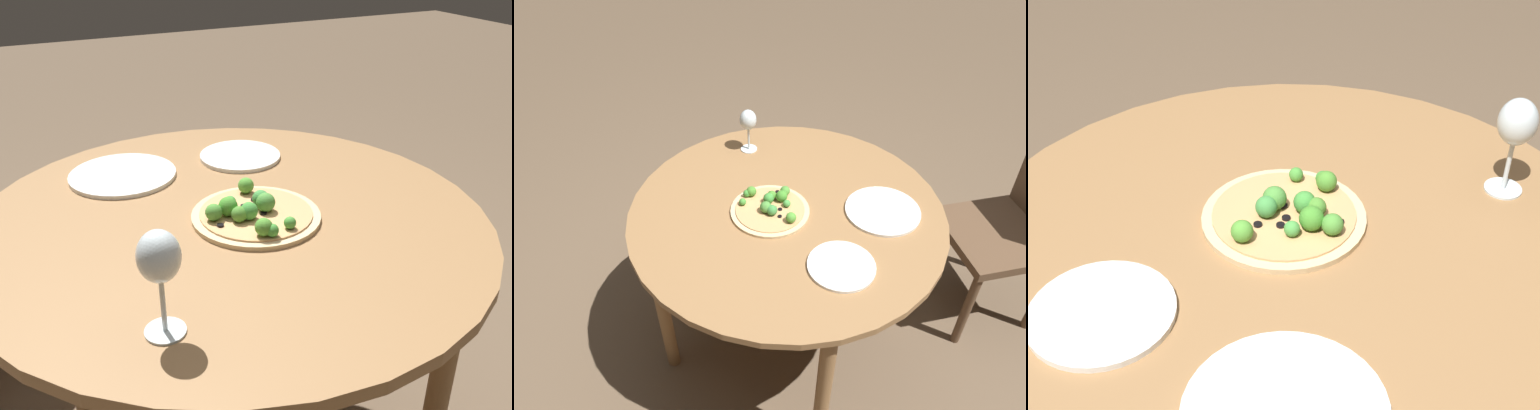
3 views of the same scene
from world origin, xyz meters
TOP-DOWN VIEW (x-y plane):
  - dining_table at (0.00, 0.00)m, footprint 1.07×1.07m
  - pizza at (-0.03, 0.04)m, footprint 0.27×0.27m
  - wine_glass at (0.24, 0.31)m, footprint 0.06×0.06m
  - plate_near at (0.16, -0.28)m, footprint 0.25×0.25m
  - plate_far at (-0.14, -0.27)m, footprint 0.21×0.21m

SIDE VIEW (x-z plane):
  - dining_table at x=0.00m, z-range 0.28..1.02m
  - plate_near at x=0.16m, z-range 0.74..0.75m
  - plate_far at x=-0.14m, z-range 0.74..0.75m
  - pizza at x=-0.03m, z-range 0.73..0.78m
  - wine_glass at x=0.24m, z-range 0.78..0.95m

